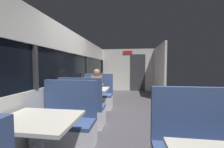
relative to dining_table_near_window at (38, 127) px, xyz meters
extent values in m
cube|color=#423F44|center=(0.89, 2.09, -0.65)|extent=(3.30, 9.20, 0.02)
cube|color=beige|center=(-0.56, 2.09, -0.16)|extent=(0.08, 8.40, 0.95)
cube|color=beige|center=(-0.56, 2.09, 1.36)|extent=(0.08, 8.40, 0.60)
cube|color=black|center=(-0.57, 2.09, 0.69)|extent=(0.03, 8.40, 0.75)
cube|color=#2D2D30|center=(-0.54, 0.69, 0.69)|extent=(0.06, 0.08, 0.75)
cube|color=#2D2D30|center=(-0.54, 3.49, 0.69)|extent=(0.06, 0.08, 0.75)
cube|color=#2D2D30|center=(-0.54, 6.29, 0.69)|extent=(0.06, 0.08, 0.75)
cube|color=beige|center=(0.89, 6.29, 0.51)|extent=(2.90, 0.08, 2.30)
cube|color=#333338|center=(1.44, 6.24, 0.36)|extent=(0.80, 0.04, 2.00)
cube|color=red|center=(0.89, 6.23, 1.48)|extent=(0.50, 0.03, 0.16)
cube|color=beige|center=(2.34, 5.09, 0.51)|extent=(0.08, 2.40, 2.30)
cube|color=beige|center=(0.00, 0.00, 0.08)|extent=(0.90, 0.70, 0.04)
cube|color=silver|center=(0.00, 0.66, -0.44)|extent=(0.95, 0.50, 0.39)
cube|color=#384C7A|center=(0.00, 0.66, -0.22)|extent=(0.95, 0.50, 0.06)
cube|color=#384C7A|center=(0.00, 0.87, 0.14)|extent=(0.95, 0.08, 0.65)
cylinder|color=#9E9EA3|center=(0.00, 2.20, -0.29)|extent=(0.10, 0.10, 0.70)
cube|color=beige|center=(0.00, 2.20, 0.08)|extent=(0.90, 0.70, 0.04)
cube|color=silver|center=(0.00, 1.54, -0.44)|extent=(0.95, 0.50, 0.39)
cube|color=#384C7A|center=(0.00, 1.54, -0.22)|extent=(0.95, 0.50, 0.06)
cube|color=#384C7A|center=(0.00, 1.33, 0.14)|extent=(0.95, 0.08, 0.65)
cube|color=silver|center=(0.00, 2.86, -0.44)|extent=(0.95, 0.50, 0.39)
cube|color=#384C7A|center=(0.00, 2.86, -0.22)|extent=(0.95, 0.50, 0.06)
cube|color=#384C7A|center=(0.00, 3.07, 0.14)|extent=(0.95, 0.08, 0.65)
cube|color=#384C7A|center=(1.79, 0.27, 0.14)|extent=(0.95, 0.08, 0.65)
cube|color=#26262D|center=(0.00, 2.86, -0.41)|extent=(0.30, 0.36, 0.45)
cube|color=#8C664C|center=(0.00, 2.81, 0.11)|extent=(0.34, 0.22, 0.60)
sphere|color=#8C664C|center=(0.00, 2.79, 0.52)|extent=(0.20, 0.20, 0.20)
cylinder|color=#8C664C|center=(-0.20, 2.63, 0.13)|extent=(0.07, 0.28, 0.07)
cylinder|color=#8C664C|center=(0.20, 2.63, 0.13)|extent=(0.07, 0.28, 0.07)
camera|label=1|loc=(1.06, -1.44, 0.70)|focal=22.16mm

